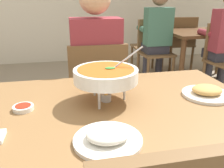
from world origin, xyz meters
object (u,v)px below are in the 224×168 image
(rice_plate, at_px, (108,137))
(chair_bg_right, at_px, (224,55))
(sauce_dish, at_px, (23,108))
(diner_main, at_px, (96,62))
(dining_table_far, at_px, (200,40))
(chair_diner_main, at_px, (97,92))
(chair_bg_window, at_px, (152,42))
(dining_table_main, at_px, (118,125))
(chair_bg_left, at_px, (153,47))
(appetizer_plate, at_px, (207,92))
(chair_bg_corner, at_px, (181,41))
(curry_bowl, at_px, (106,75))
(patron_bg_left, at_px, (157,32))

(rice_plate, height_order, chair_bg_right, chair_bg_right)
(sauce_dish, bearing_deg, chair_bg_right, 35.93)
(diner_main, xyz_separation_m, sauce_dish, (-0.42, -0.72, 0.00))
(dining_table_far, bearing_deg, chair_diner_main, -140.42)
(chair_bg_window, bearing_deg, chair_bg_right, -62.66)
(dining_table_main, height_order, chair_bg_right, chair_bg_right)
(chair_bg_left, bearing_deg, appetizer_plate, -104.95)
(chair_diner_main, height_order, chair_bg_corner, same)
(dining_table_main, height_order, chair_bg_left, chair_bg_left)
(dining_table_main, bearing_deg, chair_bg_window, 65.89)
(appetizer_plate, bearing_deg, dining_table_main, -177.97)
(sauce_dish, xyz_separation_m, chair_bg_right, (2.17, 1.57, -0.24))
(dining_table_far, bearing_deg, curry_bowl, -130.34)
(chair_bg_window, bearing_deg, rice_plate, -113.77)
(diner_main, height_order, curry_bowl, diner_main)
(rice_plate, bearing_deg, dining_table_main, 69.58)
(chair_diner_main, xyz_separation_m, chair_bg_left, (1.06, 1.54, 0.00))
(appetizer_plate, height_order, chair_bg_left, chair_bg_left)
(rice_plate, xyz_separation_m, patron_bg_left, (1.16, 2.44, -0.01))
(appetizer_plate, distance_m, chair_bg_left, 2.34)
(chair_diner_main, relative_size, patron_bg_left, 0.69)
(rice_plate, distance_m, chair_bg_corner, 3.47)
(sauce_dish, xyz_separation_m, chair_bg_left, (1.49, 2.23, -0.24))
(sauce_dish, distance_m, patron_bg_left, 2.59)
(chair_bg_corner, bearing_deg, chair_bg_right, -87.53)
(dining_table_far, xyz_separation_m, chair_bg_corner, (-0.04, 0.51, -0.10))
(appetizer_plate, height_order, sauce_dish, appetizer_plate)
(dining_table_main, bearing_deg, chair_diner_main, 90.00)
(dining_table_far, bearing_deg, chair_bg_right, -89.41)
(sauce_dish, bearing_deg, diner_main, 59.42)
(curry_bowl, bearing_deg, chair_diner_main, 85.90)
(sauce_dish, xyz_separation_m, chair_bg_corner, (2.12, 2.63, -0.24))
(dining_table_main, distance_m, diner_main, 0.77)
(appetizer_plate, relative_size, sauce_dish, 2.67)
(diner_main, xyz_separation_m, chair_bg_right, (1.74, 0.85, -0.24))
(sauce_dish, distance_m, dining_table_far, 3.03)
(dining_table_far, height_order, chair_bg_window, chair_bg_window)
(chair_bg_right, relative_size, patron_bg_left, 0.69)
(dining_table_main, xyz_separation_m, chair_diner_main, (-0.00, 0.73, -0.12))
(chair_bg_left, bearing_deg, rice_plate, -114.57)
(dining_table_far, relative_size, chair_bg_corner, 1.11)
(curry_bowl, height_order, chair_bg_right, curry_bowl)
(diner_main, height_order, dining_table_far, diner_main)
(curry_bowl, distance_m, chair_bg_window, 2.91)
(chair_bg_left, xyz_separation_m, chair_bg_right, (0.68, -0.66, 0.00))
(chair_bg_corner, distance_m, patron_bg_left, 0.85)
(dining_table_far, bearing_deg, appetizer_plate, -120.78)
(diner_main, height_order, chair_bg_window, diner_main)
(appetizer_plate, distance_m, dining_table_far, 2.50)
(chair_bg_left, height_order, chair_bg_corner, same)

